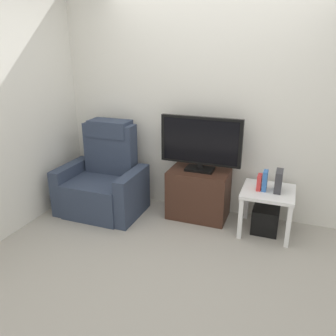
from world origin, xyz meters
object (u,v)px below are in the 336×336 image
object	(u,v)px
book_leftmost	(259,182)
game_console	(279,181)
side_table	(268,197)
subwoofer_box	(265,220)
tv_stand	(198,194)
recliner_armchair	(104,181)
book_middle	(265,181)
television	(201,143)

from	to	relation	value
book_leftmost	game_console	world-z (taller)	game_console
side_table	subwoofer_box	bearing A→B (deg)	-123.69
side_table	book_leftmost	size ratio (longest dim) A/B	3.24
game_console	book_leftmost	bearing A→B (deg)	-171.03
side_table	game_console	distance (m)	0.21
tv_stand	side_table	bearing A→B (deg)	-6.15
tv_stand	subwoofer_box	distance (m)	0.80
recliner_armchair	book_middle	size ratio (longest dim) A/B	4.96
recliner_armchair	game_console	distance (m)	2.03
book_leftmost	game_console	distance (m)	0.19
recliner_armchair	subwoofer_box	size ratio (longest dim) A/B	3.91
book_middle	game_console	size ratio (longest dim) A/B	0.97
tv_stand	side_table	xyz separation A→B (m)	(0.78, -0.08, 0.12)
tv_stand	subwoofer_box	size ratio (longest dim) A/B	2.48
tv_stand	book_leftmost	size ratio (longest dim) A/B	4.12
book_middle	tv_stand	bearing A→B (deg)	171.95
television	recliner_armchair	world-z (taller)	television
recliner_armchair	subwoofer_box	bearing A→B (deg)	12.82
recliner_armchair	side_table	xyz separation A→B (m)	(1.92, 0.13, 0.04)
tv_stand	recliner_armchair	xyz separation A→B (m)	(-1.14, -0.22, 0.08)
television	side_table	bearing A→B (deg)	-7.52
book_middle	television	bearing A→B (deg)	170.51
subwoofer_box	book_leftmost	world-z (taller)	book_leftmost
television	side_table	world-z (taller)	television
book_leftmost	game_console	bearing A→B (deg)	8.97
recliner_armchair	book_middle	xyz separation A→B (m)	(1.87, 0.11, 0.23)
tv_stand	game_console	bearing A→B (deg)	-4.87
book_middle	game_console	bearing A→B (deg)	12.48
tv_stand	game_console	distance (m)	0.93
tv_stand	book_leftmost	distance (m)	0.75
recliner_armchair	subwoofer_box	world-z (taller)	recliner_armchair
recliner_armchair	book_middle	world-z (taller)	recliner_armchair
television	subwoofer_box	world-z (taller)	television
subwoofer_box	book_middle	xyz separation A→B (m)	(-0.05, -0.02, 0.46)
side_table	book_middle	size ratio (longest dim) A/B	2.48
tv_stand	book_middle	xyz separation A→B (m)	(0.74, -0.10, 0.31)
book_leftmost	book_middle	distance (m)	0.06
television	recliner_armchair	bearing A→B (deg)	-168.21
subwoofer_box	book_middle	bearing A→B (deg)	-156.28
tv_stand	recliner_armchair	distance (m)	1.16
recliner_armchair	subwoofer_box	distance (m)	1.94
recliner_armchair	game_console	bearing A→B (deg)	12.92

